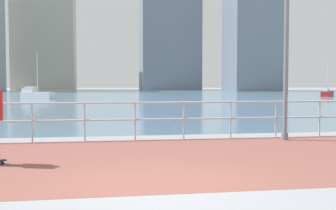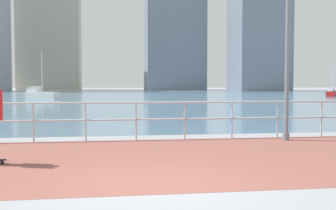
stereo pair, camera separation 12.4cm
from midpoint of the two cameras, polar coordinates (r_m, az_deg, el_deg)
The scene contains 10 objects.
ground at distance 46.25m, azimuth -7.89°, elevation 1.01°, with size 220.00×220.00×0.00m, color gray.
brick_paving at distance 8.73m, azimuth -3.67°, elevation -7.51°, with size 28.00×5.71×0.01m, color brown.
harbor_water at distance 56.43m, azimuth -8.06°, elevation 1.36°, with size 180.00×88.00×0.00m, color slate.
waterfront_railing at distance 11.46m, azimuth -4.97°, elevation -1.22°, with size 25.25×0.06×1.09m.
lamppost at distance 11.79m, azimuth 15.70°, elevation 8.46°, with size 0.66×0.66×4.95m.
sailboat_teal at distance 43.55m, azimuth -18.08°, elevation 1.38°, with size 3.60×2.56×4.91m.
sailboat_white at distance 54.90m, azimuth 21.41°, elevation 1.57°, with size 2.77×2.92×4.32m.
tower_concrete at distance 93.03m, azimuth 11.92°, elevation 10.07°, with size 11.30×11.12×27.92m.
tower_glass at distance 111.09m, azimuth -17.00°, elevation 9.33°, with size 15.31×10.89×29.78m.
tower_beige at distance 105.29m, azimuth 0.13°, elevation 8.56°, with size 14.66×11.89×25.21m.
Camera 1 is at (-0.83, -6.20, 1.60)m, focal length 43.33 mm.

